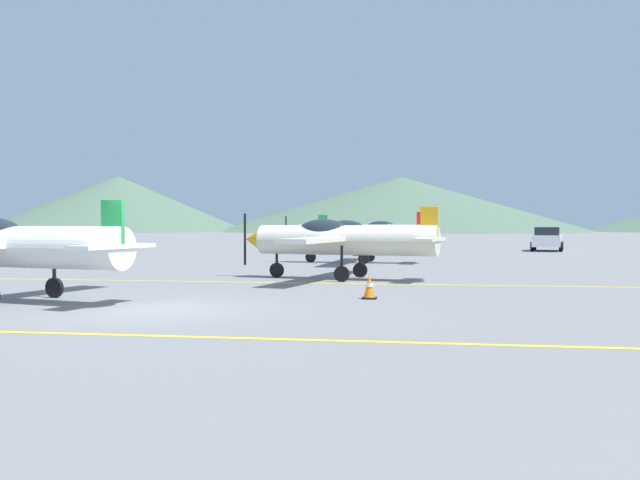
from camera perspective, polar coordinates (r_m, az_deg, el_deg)
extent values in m
plane|color=slate|center=(16.00, -13.10, -5.46)|extent=(400.00, 400.00, 0.00)
cube|color=yellow|center=(12.87, -19.02, -7.14)|extent=(80.00, 0.16, 0.01)
cube|color=yellow|center=(22.82, -6.20, -3.39)|extent=(80.00, 0.16, 0.01)
cylinder|color=white|center=(18.58, -23.08, -0.51)|extent=(6.25, 2.40, 1.00)
cube|color=white|center=(18.84, -23.85, -0.36)|extent=(2.83, 8.02, 0.15)
cube|color=white|center=(16.68, -16.27, -0.50)|extent=(1.17, 2.45, 0.09)
cube|color=#1E8C3F|center=(16.67, -16.29, 1.22)|extent=(0.58, 0.24, 1.09)
cylinder|color=black|center=(19.19, -20.54, -2.25)|extent=(0.09, 0.09, 0.91)
cylinder|color=black|center=(19.23, -20.53, -3.61)|extent=(0.52, 0.22, 0.51)
cylinder|color=silver|center=(23.83, 2.12, -0.01)|extent=(6.27, 2.20, 1.00)
cone|color=#F2A519|center=(25.12, -5.30, 0.05)|extent=(0.79, 0.96, 0.85)
cube|color=black|center=(25.28, -6.04, 0.06)|extent=(0.06, 0.11, 1.82)
ellipsoid|color=#1E2833|center=(24.10, 0.27, 0.72)|extent=(1.95, 1.16, 0.82)
cube|color=silver|center=(23.95, 1.29, 0.10)|extent=(2.55, 8.05, 0.15)
cube|color=silver|center=(23.10, 8.77, 0.04)|extent=(1.09, 2.45, 0.09)
cube|color=#F2A519|center=(23.09, 8.78, 1.28)|extent=(0.58, 0.22, 1.09)
cylinder|color=black|center=(24.77, -3.49, -1.37)|extent=(0.09, 0.09, 0.91)
cylinder|color=black|center=(24.80, -3.49, -2.42)|extent=(0.52, 0.21, 0.51)
cylinder|color=black|center=(24.75, 3.24, -1.37)|extent=(0.09, 0.09, 0.91)
cylinder|color=black|center=(24.78, 3.24, -2.43)|extent=(0.52, 0.21, 0.51)
cylinder|color=black|center=(22.85, 1.76, -1.60)|extent=(0.09, 0.09, 0.91)
cylinder|color=black|center=(22.88, 1.76, -2.74)|extent=(0.52, 0.21, 0.51)
cylinder|color=silver|center=(33.77, 3.47, 0.39)|extent=(6.23, 1.30, 1.00)
cone|color=red|center=(34.43, -2.16, 0.41)|extent=(0.68, 0.88, 0.85)
cube|color=black|center=(34.52, -2.74, 0.41)|extent=(0.04, 0.11, 1.82)
ellipsoid|color=#1E2833|center=(33.89, 2.10, 0.90)|extent=(1.86, 0.91, 0.82)
cube|color=silver|center=(33.82, 2.86, 0.47)|extent=(1.38, 8.05, 0.15)
cube|color=silver|center=(33.47, 8.25, 0.45)|extent=(0.75, 2.39, 0.09)
cube|color=red|center=(33.47, 8.26, 1.30)|extent=(0.58, 0.14, 1.09)
cylinder|color=black|center=(34.25, -0.75, -0.61)|extent=(0.09, 0.09, 0.91)
cylinder|color=black|center=(34.27, -0.75, -1.37)|extent=(0.51, 0.13, 0.51)
cylinder|color=black|center=(34.75, 4.01, -0.59)|extent=(0.09, 0.09, 0.91)
cylinder|color=black|center=(34.77, 4.01, -1.34)|extent=(0.51, 0.13, 0.51)
cylinder|color=black|center=(32.77, 3.53, -0.70)|extent=(0.09, 0.09, 0.91)
cylinder|color=black|center=(32.79, 3.53, -1.50)|extent=(0.51, 0.13, 0.51)
cylinder|color=#33478C|center=(44.44, 3.86, 0.62)|extent=(6.25, 1.54, 1.00)
cone|color=#1E8C3F|center=(44.56, 8.26, 0.61)|extent=(0.71, 0.90, 0.85)
cube|color=black|center=(44.58, 8.72, 0.61)|extent=(0.05, 0.11, 1.82)
ellipsoid|color=#1E2833|center=(44.44, 4.92, 1.01)|extent=(1.89, 0.98, 0.82)
cube|color=#33478C|center=(44.44, 4.33, 0.68)|extent=(1.70, 8.07, 0.15)
cube|color=#33478C|center=(44.54, 0.23, 0.69)|extent=(0.84, 2.41, 0.09)
cube|color=#1E8C3F|center=(44.53, 0.23, 1.33)|extent=(0.58, 0.16, 1.09)
cylinder|color=black|center=(44.51, 7.14, -0.17)|extent=(0.09, 0.09, 0.91)
cylinder|color=black|center=(44.53, 7.14, -0.75)|extent=(0.52, 0.15, 0.51)
cylinder|color=black|center=(43.45, 3.62, -0.19)|extent=(0.09, 0.09, 0.91)
cylinder|color=black|center=(43.46, 3.62, -0.80)|extent=(0.52, 0.15, 0.51)
cylinder|color=black|center=(45.45, 3.64, -0.13)|extent=(0.09, 0.09, 0.91)
cylinder|color=black|center=(45.47, 3.64, -0.70)|extent=(0.52, 0.15, 0.51)
cube|color=white|center=(50.65, 17.77, -0.06)|extent=(2.58, 4.56, 0.75)
cube|color=black|center=(50.79, 17.78, 0.68)|extent=(2.01, 2.66, 0.55)
cylinder|color=black|center=(49.29, 16.65, -0.52)|extent=(0.34, 0.67, 0.64)
cylinder|color=black|center=(49.22, 18.75, -0.54)|extent=(0.34, 0.67, 0.64)
cylinder|color=black|center=(52.12, 16.84, -0.42)|extent=(0.34, 0.67, 0.64)
cylinder|color=black|center=(52.05, 18.81, -0.44)|extent=(0.34, 0.67, 0.64)
cube|color=black|center=(17.82, 3.98, -4.67)|extent=(0.36, 0.36, 0.04)
cone|color=orange|center=(17.79, 3.99, -3.73)|extent=(0.29, 0.29, 0.55)
cylinder|color=white|center=(17.79, 3.99, -3.64)|extent=(0.20, 0.20, 0.08)
cone|color=#4C6651|center=(169.43, -15.89, 2.81)|extent=(59.37, 59.37, 12.63)
cone|color=#4C6651|center=(164.92, 6.49, 2.88)|extent=(84.90, 84.90, 12.54)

